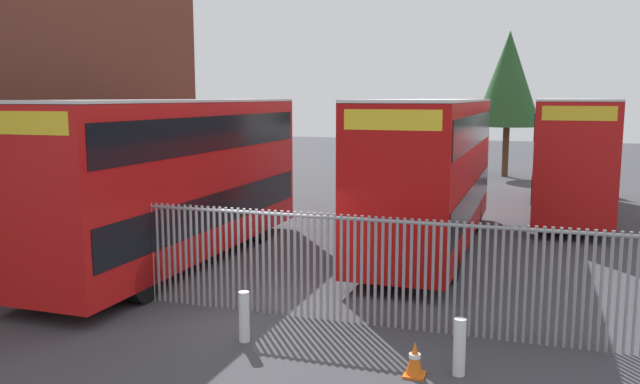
{
  "coord_description": "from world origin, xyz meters",
  "views": [
    {
      "loc": [
        5.4,
        -11.95,
        4.47
      ],
      "look_at": [
        0.0,
        4.0,
        2.0
      ],
      "focal_mm": 36.2,
      "sensor_mm": 36.0,
      "label": 1
    }
  ],
  "objects_px": {
    "bollard_near_left": "(82,292)",
    "double_decker_bus_behind_fence_left": "(431,168)",
    "bollard_center_front": "(244,317)",
    "double_decker_bus_behind_fence_right": "(569,152)",
    "bollard_near_right": "(459,347)",
    "double_decker_bus_near_gate": "(177,174)",
    "traffic_cone_by_gate": "(415,359)"
  },
  "relations": [
    {
      "from": "double_decker_bus_behind_fence_left",
      "to": "bollard_center_front",
      "type": "bearing_deg",
      "value": -103.25
    },
    {
      "from": "double_decker_bus_behind_fence_left",
      "to": "bollard_center_front",
      "type": "height_order",
      "value": "double_decker_bus_behind_fence_left"
    },
    {
      "from": "double_decker_bus_behind_fence_left",
      "to": "bollard_near_left",
      "type": "height_order",
      "value": "double_decker_bus_behind_fence_left"
    },
    {
      "from": "bollard_center_front",
      "to": "double_decker_bus_behind_fence_left",
      "type": "bearing_deg",
      "value": 76.75
    },
    {
      "from": "bollard_center_front",
      "to": "bollard_near_right",
      "type": "relative_size",
      "value": 1.0
    },
    {
      "from": "bollard_center_front",
      "to": "double_decker_bus_near_gate",
      "type": "bearing_deg",
      "value": 131.59
    },
    {
      "from": "double_decker_bus_behind_fence_right",
      "to": "bollard_near_left",
      "type": "xyz_separation_m",
      "value": [
        -9.97,
        -15.72,
        -1.95
      ]
    },
    {
      "from": "double_decker_bus_near_gate",
      "to": "double_decker_bus_behind_fence_right",
      "type": "distance_m",
      "value": 15.3
    },
    {
      "from": "double_decker_bus_behind_fence_right",
      "to": "bollard_center_front",
      "type": "bearing_deg",
      "value": -110.85
    },
    {
      "from": "bollard_center_front",
      "to": "bollard_near_right",
      "type": "bearing_deg",
      "value": -3.1
    },
    {
      "from": "bollard_center_front",
      "to": "double_decker_bus_behind_fence_right",
      "type": "bearing_deg",
      "value": 69.15
    },
    {
      "from": "bollard_near_left",
      "to": "traffic_cone_by_gate",
      "type": "relative_size",
      "value": 1.61
    },
    {
      "from": "bollard_near_right",
      "to": "double_decker_bus_behind_fence_left",
      "type": "bearing_deg",
      "value": 102.27
    },
    {
      "from": "double_decker_bus_near_gate",
      "to": "traffic_cone_by_gate",
      "type": "distance_m",
      "value": 9.34
    },
    {
      "from": "double_decker_bus_behind_fence_left",
      "to": "traffic_cone_by_gate",
      "type": "height_order",
      "value": "double_decker_bus_behind_fence_left"
    },
    {
      "from": "double_decker_bus_behind_fence_right",
      "to": "traffic_cone_by_gate",
      "type": "bearing_deg",
      "value": -99.81
    },
    {
      "from": "double_decker_bus_behind_fence_right",
      "to": "bollard_near_right",
      "type": "distance_m",
      "value": 16.51
    },
    {
      "from": "double_decker_bus_behind_fence_left",
      "to": "traffic_cone_by_gate",
      "type": "xyz_separation_m",
      "value": [
        1.23,
        -9.05,
        -2.13
      ]
    },
    {
      "from": "bollard_near_left",
      "to": "bollard_near_right",
      "type": "height_order",
      "value": "same"
    },
    {
      "from": "double_decker_bus_behind_fence_left",
      "to": "traffic_cone_by_gate",
      "type": "bearing_deg",
      "value": -82.23
    },
    {
      "from": "bollard_near_right",
      "to": "traffic_cone_by_gate",
      "type": "bearing_deg",
      "value": -158.05
    },
    {
      "from": "double_decker_bus_near_gate",
      "to": "bollard_near_left",
      "type": "height_order",
      "value": "double_decker_bus_near_gate"
    },
    {
      "from": "bollard_near_left",
      "to": "traffic_cone_by_gate",
      "type": "height_order",
      "value": "bollard_near_left"
    },
    {
      "from": "bollard_near_left",
      "to": "traffic_cone_by_gate",
      "type": "xyz_separation_m",
      "value": [
        7.11,
        -0.81,
        -0.19
      ]
    },
    {
      "from": "double_decker_bus_behind_fence_left",
      "to": "bollard_near_left",
      "type": "relative_size",
      "value": 11.38
    },
    {
      "from": "double_decker_bus_near_gate",
      "to": "bollard_center_front",
      "type": "height_order",
      "value": "double_decker_bus_near_gate"
    },
    {
      "from": "bollard_center_front",
      "to": "traffic_cone_by_gate",
      "type": "xyz_separation_m",
      "value": [
        3.25,
        -0.48,
        -0.19
      ]
    },
    {
      "from": "bollard_near_left",
      "to": "double_decker_bus_behind_fence_left",
      "type": "bearing_deg",
      "value": 54.53
    },
    {
      "from": "double_decker_bus_behind_fence_left",
      "to": "traffic_cone_by_gate",
      "type": "relative_size",
      "value": 18.32
    },
    {
      "from": "double_decker_bus_near_gate",
      "to": "double_decker_bus_behind_fence_right",
      "type": "relative_size",
      "value": 1.0
    },
    {
      "from": "bollard_near_right",
      "to": "traffic_cone_by_gate",
      "type": "relative_size",
      "value": 1.61
    },
    {
      "from": "double_decker_bus_behind_fence_left",
      "to": "double_decker_bus_behind_fence_right",
      "type": "distance_m",
      "value": 8.52
    }
  ]
}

